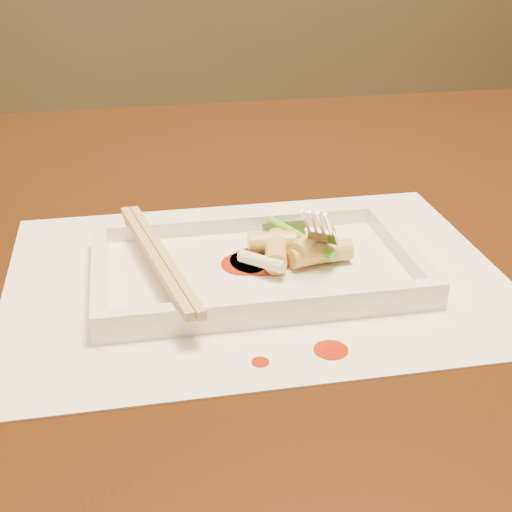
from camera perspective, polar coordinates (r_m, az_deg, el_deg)
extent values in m
cube|color=black|center=(0.69, 1.73, 1.25)|extent=(1.40, 0.90, 0.04)
cube|color=white|center=(0.58, 0.00, -1.65)|extent=(0.40, 0.30, 0.00)
cylinder|color=#AD2205|center=(0.49, 6.01, -7.48)|extent=(0.02, 0.02, 0.00)
cylinder|color=#AD2205|center=(0.48, 0.35, -8.48)|extent=(0.01, 0.01, 0.00)
cube|color=white|center=(0.58, 0.00, -1.24)|extent=(0.26, 0.16, 0.01)
cube|color=white|center=(0.64, -1.24, 2.69)|extent=(0.26, 0.01, 0.01)
cube|color=white|center=(0.51, 1.56, -3.97)|extent=(0.26, 0.01, 0.01)
cube|color=white|center=(0.57, -12.41, -1.33)|extent=(0.01, 0.14, 0.01)
cube|color=white|center=(0.61, 11.57, 0.73)|extent=(0.01, 0.14, 0.01)
cube|color=black|center=(0.62, 2.50, 1.71)|extent=(0.04, 0.03, 0.01)
cylinder|color=#EAEACC|center=(0.56, 0.47, -0.43)|extent=(0.04, 0.03, 0.01)
cylinder|color=#45A11A|center=(0.60, 3.60, 1.44)|extent=(0.04, 0.08, 0.01)
cube|color=tan|center=(0.56, -8.25, -0.02)|extent=(0.05, 0.19, 0.01)
cube|color=tan|center=(0.56, -7.43, 0.05)|extent=(0.05, 0.19, 0.01)
cylinder|color=#AD2205|center=(0.58, -0.91, -0.63)|extent=(0.04, 0.04, 0.00)
cylinder|color=#AD2205|center=(0.59, 0.35, -0.38)|extent=(0.05, 0.05, 0.00)
cylinder|color=#E9CA6D|center=(0.58, 4.58, 0.12)|extent=(0.04, 0.03, 0.02)
cylinder|color=#E9CA6D|center=(0.58, 5.70, 0.34)|extent=(0.04, 0.02, 0.02)
cylinder|color=#E9CA6D|center=(0.58, 4.51, 1.19)|extent=(0.05, 0.05, 0.02)
cylinder|color=#E9CA6D|center=(0.59, 1.29, 1.07)|extent=(0.04, 0.02, 0.02)
cylinder|color=#E9CA6D|center=(0.58, 1.61, 0.43)|extent=(0.03, 0.05, 0.02)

